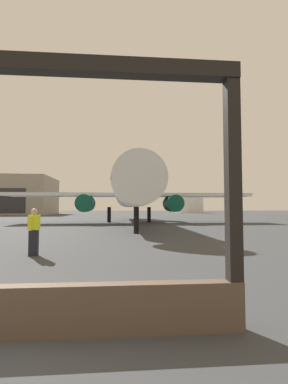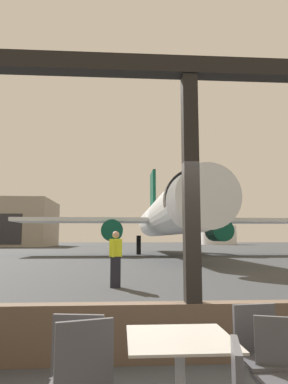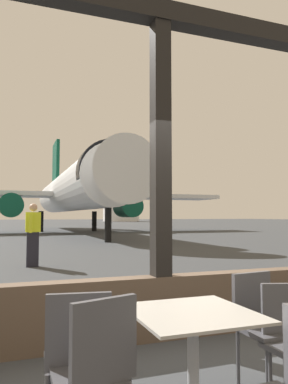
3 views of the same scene
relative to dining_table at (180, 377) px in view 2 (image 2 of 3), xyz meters
name	(u,v)px [view 2 (image 2 of 3)]	position (x,y,z in m)	size (l,w,h in m)	color
ground_plane	(128,251)	(0.45, 41.65, -0.44)	(220.00, 220.00, 0.00)	#383A3D
window_frame	(192,249)	(0.45, 1.65, 0.93)	(7.74, 0.24, 3.96)	brown
dining_table	(180,377)	(0.00, 0.00, 0.00)	(0.82, 0.82, 0.73)	#ADA89E
cafe_chair_window_left	(261,350)	(0.75, 0.24, 0.11)	(0.43, 0.43, 0.91)	#4C4C51
cafe_chair_window_right	(81,362)	(-0.77, 0.08, 0.10)	(0.44, 0.44, 0.92)	#4C4C51
cafe_chair_aisle_left	(81,374)	(-0.73, -0.24, 0.12)	(0.48, 0.48, 0.95)	#4C4C51
cafe_chair_aisle_right	(283,367)	(0.78, -0.09, 0.08)	(0.48, 0.48, 0.88)	#4C4C51
airplane	(166,217)	(3.65, 28.75, 3.07)	(27.91, 31.26, 10.24)	silver
ground_crew_worker	(116,258)	(-0.63, 8.30, 0.46)	(0.40, 0.55, 1.74)	black
fuel_storage_tank	(219,235)	(25.74, 89.83, 2.06)	(9.38, 9.38, 5.00)	white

